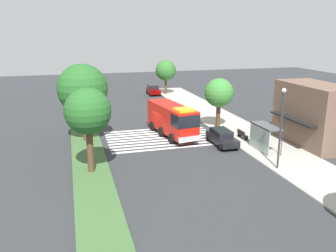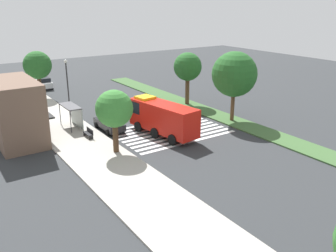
{
  "view_description": "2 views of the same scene",
  "coord_description": "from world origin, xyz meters",
  "px_view_note": "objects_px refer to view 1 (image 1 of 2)",
  "views": [
    {
      "loc": [
        36.78,
        -9.15,
        11.26
      ],
      "look_at": [
        1.3,
        0.8,
        1.21
      ],
      "focal_mm": 37.62,
      "sensor_mm": 36.0,
      "label": 1
    },
    {
      "loc": [
        -29.08,
        20.86,
        13.24
      ],
      "look_at": [
        -0.13,
        1.46,
        1.38
      ],
      "focal_mm": 39.17,
      "sensor_mm": 36.0,
      "label": 2
    }
  ],
  "objects_px": {
    "parked_car_west": "(153,90)",
    "sidewalk_tree_west": "(219,93)",
    "fire_truck": "(173,119)",
    "median_tree_west": "(88,112)",
    "sidewalk_tree_far_west": "(166,71)",
    "street_lamp": "(281,123)",
    "bus_stop_shelter": "(263,133)",
    "parked_car_mid": "(222,137)",
    "bench_near_shelter": "(242,134)",
    "median_tree_far_west": "(83,89)"
  },
  "relations": [
    {
      "from": "fire_truck",
      "to": "parked_car_mid",
      "type": "distance_m",
      "value": 5.88
    },
    {
      "from": "bench_near_shelter",
      "to": "sidewalk_tree_west",
      "type": "height_order",
      "value": "sidewalk_tree_west"
    },
    {
      "from": "fire_truck",
      "to": "sidewalk_tree_far_west",
      "type": "bearing_deg",
      "value": 157.75
    },
    {
      "from": "parked_car_west",
      "to": "sidewalk_tree_west",
      "type": "xyz_separation_m",
      "value": [
        24.0,
        2.2,
        3.28
      ]
    },
    {
      "from": "bench_near_shelter",
      "to": "sidewalk_tree_far_west",
      "type": "xyz_separation_m",
      "value": [
        -28.4,
        -0.63,
        3.74
      ]
    },
    {
      "from": "street_lamp",
      "to": "sidewalk_tree_far_west",
      "type": "relative_size",
      "value": 1.11
    },
    {
      "from": "bus_stop_shelter",
      "to": "sidewalk_tree_west",
      "type": "bearing_deg",
      "value": -175.81
    },
    {
      "from": "parked_car_west",
      "to": "median_tree_west",
      "type": "relative_size",
      "value": 0.62
    },
    {
      "from": "bench_near_shelter",
      "to": "street_lamp",
      "type": "height_order",
      "value": "street_lamp"
    },
    {
      "from": "street_lamp",
      "to": "sidewalk_tree_far_west",
      "type": "bearing_deg",
      "value": 179.38
    },
    {
      "from": "parked_car_mid",
      "to": "median_tree_far_west",
      "type": "xyz_separation_m",
      "value": [
        -5.0,
        -13.22,
        4.69
      ]
    },
    {
      "from": "sidewalk_tree_west",
      "to": "median_tree_west",
      "type": "distance_m",
      "value": 18.3
    },
    {
      "from": "parked_car_west",
      "to": "bench_near_shelter",
      "type": "relative_size",
      "value": 2.67
    },
    {
      "from": "fire_truck",
      "to": "bench_near_shelter",
      "type": "xyz_separation_m",
      "value": [
        3.13,
        6.76,
        -1.4
      ]
    },
    {
      "from": "fire_truck",
      "to": "parked_car_mid",
      "type": "height_order",
      "value": "fire_truck"
    },
    {
      "from": "street_lamp",
      "to": "sidewalk_tree_far_west",
      "type": "xyz_separation_m",
      "value": [
        -36.76,
        0.4,
        0.26
      ]
    },
    {
      "from": "parked_car_west",
      "to": "bench_near_shelter",
      "type": "height_order",
      "value": "parked_car_west"
    },
    {
      "from": "bench_near_shelter",
      "to": "median_tree_far_west",
      "type": "distance_m",
      "value": 17.24
    },
    {
      "from": "parked_car_mid",
      "to": "median_tree_west",
      "type": "bearing_deg",
      "value": -74.33
    },
    {
      "from": "sidewalk_tree_west",
      "to": "parked_car_west",
      "type": "bearing_deg",
      "value": -174.77
    },
    {
      "from": "bus_stop_shelter",
      "to": "median_tree_west",
      "type": "relative_size",
      "value": 0.51
    },
    {
      "from": "fire_truck",
      "to": "parked_car_west",
      "type": "xyz_separation_m",
      "value": [
        -25.85,
        3.93,
        -1.08
      ]
    },
    {
      "from": "sidewalk_tree_west",
      "to": "median_tree_west",
      "type": "relative_size",
      "value": 0.84
    },
    {
      "from": "parked_car_mid",
      "to": "bus_stop_shelter",
      "type": "xyz_separation_m",
      "value": [
        2.91,
        2.86,
        1.06
      ]
    },
    {
      "from": "parked_car_west",
      "to": "fire_truck",
      "type": "bearing_deg",
      "value": -7.04
    },
    {
      "from": "sidewalk_tree_far_west",
      "to": "parked_car_mid",
      "type": "bearing_deg",
      "value": -4.27
    },
    {
      "from": "street_lamp",
      "to": "median_tree_west",
      "type": "bearing_deg",
      "value": -103.26
    },
    {
      "from": "median_tree_far_west",
      "to": "fire_truck",
      "type": "bearing_deg",
      "value": 85.2
    },
    {
      "from": "parked_car_mid",
      "to": "sidewalk_tree_west",
      "type": "height_order",
      "value": "sidewalk_tree_west"
    },
    {
      "from": "street_lamp",
      "to": "median_tree_west",
      "type": "height_order",
      "value": "median_tree_west"
    },
    {
      "from": "parked_car_west",
      "to": "street_lamp",
      "type": "bearing_deg",
      "value": 4.36
    },
    {
      "from": "parked_car_west",
      "to": "sidewalk_tree_far_west",
      "type": "height_order",
      "value": "sidewalk_tree_far_west"
    },
    {
      "from": "parked_car_west",
      "to": "bus_stop_shelter",
      "type": "distance_m",
      "value": 33.12
    },
    {
      "from": "street_lamp",
      "to": "parked_car_west",
      "type": "bearing_deg",
      "value": -177.24
    },
    {
      "from": "sidewalk_tree_far_west",
      "to": "sidewalk_tree_west",
      "type": "distance_m",
      "value": 23.42
    },
    {
      "from": "parked_car_west",
      "to": "sidewalk_tree_far_west",
      "type": "distance_m",
      "value": 4.1
    },
    {
      "from": "street_lamp",
      "to": "sidewalk_tree_far_west",
      "type": "height_order",
      "value": "street_lamp"
    },
    {
      "from": "fire_truck",
      "to": "sidewalk_tree_far_west",
      "type": "relative_size",
      "value": 1.45
    },
    {
      "from": "fire_truck",
      "to": "parked_car_mid",
      "type": "bearing_deg",
      "value": 34.29
    },
    {
      "from": "median_tree_west",
      "to": "sidewalk_tree_far_west",
      "type": "bearing_deg",
      "value": 155.1
    },
    {
      "from": "parked_car_mid",
      "to": "street_lamp",
      "type": "distance_m",
      "value": 8.16
    },
    {
      "from": "median_tree_far_west",
      "to": "median_tree_west",
      "type": "xyz_separation_m",
      "value": [
        8.73,
        0.0,
        -0.42
      ]
    },
    {
      "from": "sidewalk_tree_far_west",
      "to": "sidewalk_tree_west",
      "type": "height_order",
      "value": "sidewalk_tree_far_west"
    },
    {
      "from": "street_lamp",
      "to": "median_tree_far_west",
      "type": "xyz_separation_m",
      "value": [
        -12.27,
        -15.02,
        1.44
      ]
    },
    {
      "from": "bench_near_shelter",
      "to": "street_lamp",
      "type": "xyz_separation_m",
      "value": [
        8.36,
        -1.03,
        3.48
      ]
    },
    {
      "from": "bus_stop_shelter",
      "to": "sidewalk_tree_west",
      "type": "distance_m",
      "value": 9.3
    },
    {
      "from": "sidewalk_tree_west",
      "to": "bus_stop_shelter",
      "type": "bearing_deg",
      "value": 4.19
    },
    {
      "from": "bus_stop_shelter",
      "to": "sidewalk_tree_far_west",
      "type": "bearing_deg",
      "value": -178.84
    },
    {
      "from": "bench_near_shelter",
      "to": "sidewalk_tree_far_west",
      "type": "height_order",
      "value": "sidewalk_tree_far_west"
    },
    {
      "from": "bus_stop_shelter",
      "to": "median_tree_far_west",
      "type": "height_order",
      "value": "median_tree_far_west"
    }
  ]
}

